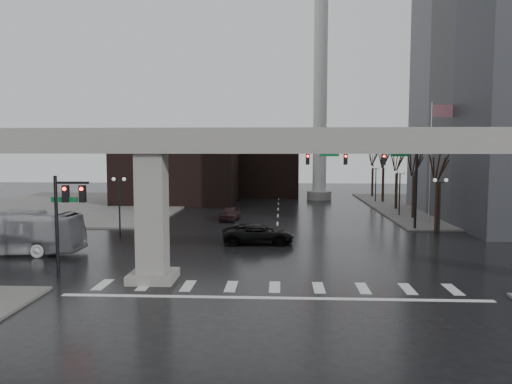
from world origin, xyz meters
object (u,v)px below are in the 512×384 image
signal_mast_arm (375,167)px  pickup_truck (258,234)px  far_car (230,214)px  city_bus (5,233)px

signal_mast_arm → pickup_truck: bearing=-144.7°
pickup_truck → far_car: pickup_truck is taller
signal_mast_arm → pickup_truck: size_ratio=2.12×
pickup_truck → signal_mast_arm: bearing=-58.5°
far_car → signal_mast_arm: bearing=-13.6°
city_bus → pickup_truck: bearing=-75.2°
city_bus → signal_mast_arm: bearing=-66.9°
signal_mast_arm → city_bus: bearing=-156.9°
pickup_truck → far_car: size_ratio=1.37×
signal_mast_arm → city_bus: size_ratio=1.09×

